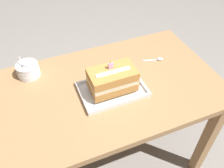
{
  "coord_description": "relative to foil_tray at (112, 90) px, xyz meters",
  "views": [
    {
      "loc": [
        -0.34,
        -0.83,
        1.63
      ],
      "look_at": [
        -0.01,
        -0.02,
        0.78
      ],
      "focal_mm": 38.37,
      "sensor_mm": 36.0,
      "label": 1
    }
  ],
  "objects": [
    {
      "name": "bowl_stack",
      "position": [
        -0.38,
        0.29,
        0.03
      ],
      "size": [
        0.12,
        0.12,
        0.12
      ],
      "color": "white",
      "rests_on": "dining_table"
    },
    {
      "name": "ground_plane",
      "position": [
        0.01,
        0.04,
        -0.75
      ],
      "size": [
        8.0,
        8.0,
        0.0
      ],
      "primitive_type": "plane",
      "color": "gray"
    },
    {
      "name": "foil_tray",
      "position": [
        0.0,
        0.0,
        0.0
      ],
      "size": [
        0.33,
        0.22,
        0.02
      ],
      "color": "silver",
      "rests_on": "dining_table"
    },
    {
      "name": "serving_spoon_near_tray",
      "position": [
        0.35,
        0.13,
        -0.0
      ],
      "size": [
        0.12,
        0.05,
        0.01
      ],
      "color": "silver",
      "rests_on": "dining_table"
    },
    {
      "name": "dining_table",
      "position": [
        0.01,
        0.04,
        -0.12
      ],
      "size": [
        1.16,
        0.71,
        0.75
      ],
      "color": "#9E754C",
      "rests_on": "ground_plane"
    },
    {
      "name": "birthday_cake",
      "position": [
        0.0,
        0.0,
        0.07
      ],
      "size": [
        0.23,
        0.14,
        0.16
      ],
      "color": "#C0833F",
      "rests_on": "foil_tray"
    }
  ]
}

